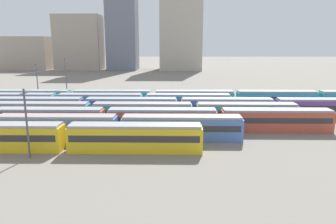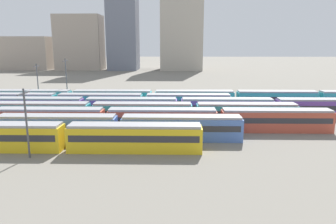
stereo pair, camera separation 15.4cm
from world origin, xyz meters
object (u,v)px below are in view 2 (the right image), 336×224
Objects in this scene: train_track_2 at (106,119)px; catenary_pole_1 at (66,79)px; train_track_6 at (194,98)px; train_track_5 at (101,102)px; train_track_4 at (132,107)px; catenary_pole_2 at (26,120)px; train_track_3 at (91,112)px; catenary_pole_3 at (38,81)px; train_track_1 at (57,127)px.

train_track_2 is 6.89× the size of catenary_pole_1.
train_track_2 is at bearing -127.61° from train_track_6.
train_track_2 is 1.34× the size of train_track_5.
train_track_4 is 25.90m from catenary_pole_2.
train_track_3 is 6.89× the size of catenary_pole_1.
catenary_pole_1 reaches higher than catenary_pole_3.
train_track_4 is 10.50× the size of catenary_pole_2.
catenary_pole_2 is 0.93× the size of catenary_pole_3.
catenary_pole_2 reaches higher than train_track_6.
catenary_pole_2 is (-7.04, -13.29, 3.08)m from train_track_2.
catenary_pole_2 reaches higher than train_track_5.
train_track_2 is at bearing -48.14° from catenary_pole_3.
train_track_3 is at bearing -46.73° from catenary_pole_3.
catenary_pole_2 is at bearing -95.04° from train_track_5.
train_track_2 is (6.32, 5.20, 0.00)m from train_track_1.
catenary_pole_2 is at bearing -124.08° from train_track_6.
train_track_3 is 25.23m from train_track_6.
catenary_pole_1 is 1.13× the size of catenary_pole_3.
train_track_4 is 9.75× the size of catenary_pole_3.
train_track_1 is at bearing -95.02° from train_track_5.
train_track_5 is at bearing 93.79° from train_track_3.
train_track_5 is 5.81× the size of catenary_pole_3.
train_track_4 is at bearing -29.12° from catenary_pole_3.
train_track_1 is 30.57m from catenary_pole_1.
train_track_4 is at bearing 67.12° from catenary_pole_2.
train_track_3 is (2.52, 10.40, 0.00)m from train_track_1.
train_track_5 is 13.66m from catenary_pole_1.
train_track_2 is at bearing -73.94° from train_track_5.
train_track_6 is at bearing 14.22° from train_track_5.
train_track_5 is at bearing -39.94° from catenary_pole_1.
train_track_6 is at bearing 49.32° from train_track_1.
train_track_6 is 30.95m from catenary_pole_1.
train_track_3 is 21.98m from catenary_pole_1.
catenary_pole_3 is (-37.58, 3.25, 3.44)m from train_track_6.
train_track_4 is 22.48m from catenary_pole_1.
train_track_5 is 19.34m from catenary_pole_3.
train_track_3 is at bearing 76.39° from train_track_1.
train_track_6 is 9.75× the size of catenary_pole_3.
catenary_pole_2 is (-10.00, -23.69, 3.08)m from train_track_4.
catenary_pole_1 is at bearing 174.06° from train_track_6.
catenary_pole_3 reaches higher than train_track_4.
train_track_5 is (-7.45, 5.20, -0.00)m from train_track_4.
train_track_3 is 19.02m from catenary_pole_2.
train_track_3 is at bearing -86.21° from train_track_5.
catenary_pole_1 is 7.09m from catenary_pole_3.
train_track_1 is 20.88m from train_track_5.
train_track_4 is 1.00× the size of train_track_6.
catenary_pole_3 is at bearing 131.86° from train_track_2.
catenary_pole_3 is (-14.51, 37.34, 0.35)m from catenary_pole_2.
train_track_1 and train_track_5 have the same top height.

